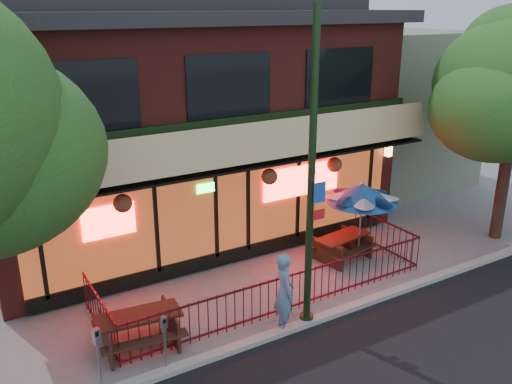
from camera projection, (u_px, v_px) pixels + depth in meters
ground at (296, 314)px, 12.83m from camera, size 80.00×80.00×0.00m
curb at (309, 322)px, 12.41m from camera, size 80.00×0.25×0.12m
restaurant_building at (171, 98)px, 17.25m from camera, size 12.96×9.49×8.05m
neighbor_building at (369, 105)px, 22.47m from camera, size 6.00×7.00×6.00m
patio_fence at (285, 282)px, 13.03m from camera, size 8.44×2.62×1.00m
street_light at (311, 194)px, 11.48m from camera, size 0.43×0.32×7.00m
picnic_table_left at (139, 325)px, 11.49m from camera, size 1.94×1.57×0.76m
picnic_table_right at (342, 243)px, 15.53m from camera, size 1.81×1.49×0.71m
patio_umbrella at (362, 193)px, 15.10m from camera, size 2.03×2.03×2.32m
pedestrian at (284, 292)px, 11.95m from camera, size 0.61×0.78×1.87m
parking_meter_near at (164, 335)px, 10.56m from camera, size 0.13×0.12×1.25m
parking_meter_far at (98, 350)px, 9.89m from camera, size 0.15×0.14×1.42m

